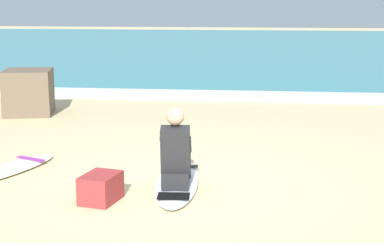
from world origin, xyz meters
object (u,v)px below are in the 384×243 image
(surfer_seated, at_px, (176,155))
(surfboard_main, at_px, (177,182))
(shoreline_rock, at_px, (29,92))
(beach_bag, at_px, (101,188))
(surfboard_spare_near, at_px, (2,171))

(surfer_seated, bearing_deg, surfboard_main, 92.96)
(surfer_seated, relative_size, shoreline_rock, 1.01)
(surfer_seated, xyz_separation_m, beach_bag, (-0.79, -0.49, -0.28))
(surfer_seated, distance_m, surfboard_spare_near, 2.45)
(surfboard_spare_near, bearing_deg, surfboard_main, -5.45)
(surfboard_main, bearing_deg, surfer_seated, -87.04)
(surfboard_spare_near, distance_m, beach_bag, 1.84)
(shoreline_rock, bearing_deg, surfboard_main, -49.64)
(surfer_seated, height_order, shoreline_rock, surfer_seated)
(surfboard_main, bearing_deg, surfboard_spare_near, 174.55)
(surfboard_main, xyz_separation_m, beach_bag, (-0.78, -0.70, 0.12))
(shoreline_rock, height_order, beach_bag, shoreline_rock)
(surfer_seated, relative_size, surfboard_spare_near, 0.50)
(surfboard_main, height_order, shoreline_rock, shoreline_rock)
(surfboard_spare_near, xyz_separation_m, beach_bag, (1.58, -0.93, 0.12))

